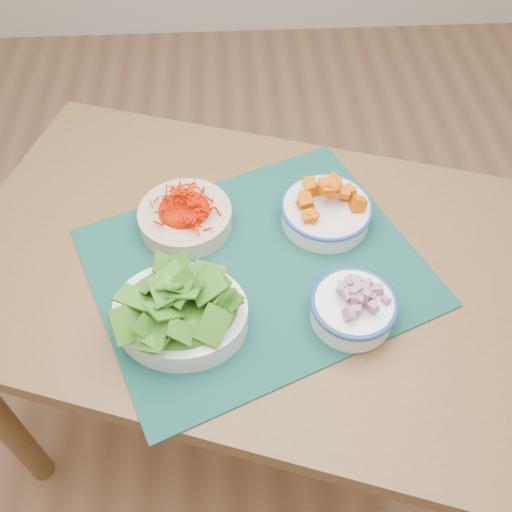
{
  "coord_description": "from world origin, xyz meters",
  "views": [
    {
      "loc": [
        -0.28,
        -0.88,
        1.62
      ],
      "look_at": [
        -0.25,
        -0.2,
        0.78
      ],
      "focal_mm": 40.0,
      "sensor_mm": 36.0,
      "label": 1
    }
  ],
  "objects_px": {
    "table": "(238,288)",
    "onion_bowl": "(354,305)",
    "placemat": "(256,266)",
    "squash_bowl": "(327,207)",
    "lettuce_bowl": "(180,307)",
    "carrot_bowl": "(185,213)"
  },
  "relations": [
    {
      "from": "placemat",
      "to": "lettuce_bowl",
      "type": "distance_m",
      "value": 0.19
    },
    {
      "from": "table",
      "to": "onion_bowl",
      "type": "distance_m",
      "value": 0.3
    },
    {
      "from": "placemat",
      "to": "onion_bowl",
      "type": "bearing_deg",
      "value": -60.36
    },
    {
      "from": "table",
      "to": "squash_bowl",
      "type": "xyz_separation_m",
      "value": [
        0.19,
        0.08,
        0.15
      ]
    },
    {
      "from": "carrot_bowl",
      "to": "lettuce_bowl",
      "type": "relative_size",
      "value": 0.74
    },
    {
      "from": "table",
      "to": "lettuce_bowl",
      "type": "distance_m",
      "value": 0.25
    },
    {
      "from": "carrot_bowl",
      "to": "onion_bowl",
      "type": "height_order",
      "value": "onion_bowl"
    },
    {
      "from": "placemat",
      "to": "lettuce_bowl",
      "type": "bearing_deg",
      "value": -160.89
    },
    {
      "from": "lettuce_bowl",
      "to": "onion_bowl",
      "type": "height_order",
      "value": "lettuce_bowl"
    },
    {
      "from": "table",
      "to": "squash_bowl",
      "type": "bearing_deg",
      "value": 41.76
    },
    {
      "from": "placemat",
      "to": "carrot_bowl",
      "type": "distance_m",
      "value": 0.18
    },
    {
      "from": "onion_bowl",
      "to": "squash_bowl",
      "type": "bearing_deg",
      "value": 93.73
    },
    {
      "from": "table",
      "to": "placemat",
      "type": "height_order",
      "value": "placemat"
    },
    {
      "from": "table",
      "to": "onion_bowl",
      "type": "xyz_separation_m",
      "value": [
        0.2,
        -0.16,
        0.15
      ]
    },
    {
      "from": "lettuce_bowl",
      "to": "squash_bowl",
      "type": "bearing_deg",
      "value": 47.99
    },
    {
      "from": "table",
      "to": "placemat",
      "type": "distance_m",
      "value": 0.12
    },
    {
      "from": "table",
      "to": "squash_bowl",
      "type": "distance_m",
      "value": 0.25
    },
    {
      "from": "table",
      "to": "lettuce_bowl",
      "type": "height_order",
      "value": "lettuce_bowl"
    },
    {
      "from": "onion_bowl",
      "to": "carrot_bowl",
      "type": "bearing_deg",
      "value": 141.23
    },
    {
      "from": "lettuce_bowl",
      "to": "onion_bowl",
      "type": "bearing_deg",
      "value": 7.96
    },
    {
      "from": "onion_bowl",
      "to": "table",
      "type": "bearing_deg",
      "value": 141.63
    },
    {
      "from": "squash_bowl",
      "to": "onion_bowl",
      "type": "distance_m",
      "value": 0.24
    }
  ]
}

